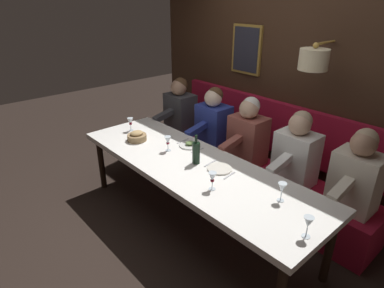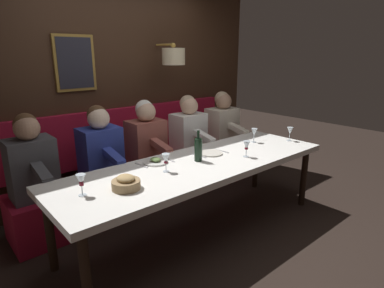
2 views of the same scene
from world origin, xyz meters
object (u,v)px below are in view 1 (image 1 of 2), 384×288
object	(u,v)px
wine_glass_1	(212,177)
bread_bowl	(137,136)
wine_glass_0	(130,122)
wine_bottle	(196,152)
diner_nearest	(357,174)
wine_glass_3	(282,188)
diner_far	(213,120)
diner_farthest	(180,108)
diner_near	(296,151)
dining_table	(192,169)
wine_glass_2	(168,141)
wine_glass_4	(308,223)
diner_middle	(248,133)

from	to	relation	value
wine_glass_1	bread_bowl	size ratio (longest dim) A/B	0.75
wine_glass_0	wine_bottle	distance (m)	1.16
bread_bowl	diner_nearest	bearing A→B (deg)	-64.75
bread_bowl	wine_glass_3	bearing A→B (deg)	-83.35
diner_far	wine_glass_1	bearing A→B (deg)	-135.28
diner_farthest	wine_glass_3	world-z (taller)	diner_farthest
diner_near	bread_bowl	bearing A→B (deg)	123.81
diner_farthest	wine_glass_3	size ratio (longest dim) A/B	4.82
dining_table	wine_glass_2	size ratio (longest dim) A/B	17.32
wine_glass_2	wine_glass_3	world-z (taller)	same
wine_glass_4	diner_far	bearing A→B (deg)	62.36
diner_near	wine_glass_1	world-z (taller)	diner_near
diner_far	wine_glass_1	xyz separation A→B (m)	(-1.06, -1.05, 0.04)
diner_nearest	bread_bowl	xyz separation A→B (m)	(-0.98, 2.07, -0.03)
wine_glass_2	wine_glass_4	xyz separation A→B (m)	(-0.12, -1.72, 0.00)
wine_glass_1	wine_glass_4	size ratio (longest dim) A/B	1.00
wine_bottle	bread_bowl	size ratio (longest dim) A/B	1.36
wine_glass_0	bread_bowl	world-z (taller)	wine_glass_0
dining_table	wine_glass_0	bearing A→B (deg)	89.34
diner_middle	wine_glass_1	world-z (taller)	diner_middle
wine_glass_4	wine_glass_1	bearing A→B (deg)	94.02
wine_glass_1	wine_glass_4	distance (m)	0.86
diner_nearest	dining_table	bearing A→B (deg)	125.93
dining_table	wine_bottle	distance (m)	0.18
diner_middle	bread_bowl	world-z (taller)	diner_middle
diner_nearest	wine_glass_1	bearing A→B (deg)	144.46
wine_glass_1	wine_glass_2	xyz separation A→B (m)	(0.19, 0.86, 0.00)
diner_middle	bread_bowl	bearing A→B (deg)	139.90
diner_near	diner_middle	world-z (taller)	same
diner_near	wine_glass_1	size ratio (longest dim) A/B	4.82
bread_bowl	diner_near	bearing A→B (deg)	-56.19
diner_nearest	diner_far	world-z (taller)	same
wine_glass_3	wine_glass_4	distance (m)	0.44
dining_table	bread_bowl	distance (m)	0.86
diner_farthest	wine_glass_2	world-z (taller)	diner_farthest
wine_glass_4	wine_bottle	xyz separation A→B (m)	(0.16, 1.31, -0.00)
diner_far	wine_glass_3	world-z (taller)	diner_far
wine_glass_0	wine_bottle	world-z (taller)	wine_bottle
wine_glass_1	wine_bottle	distance (m)	0.50
wine_glass_3	wine_glass_2	bearing A→B (deg)	94.68
diner_far	wine_glass_0	bearing A→B (deg)	147.19
diner_near	diner_far	xyz separation A→B (m)	(0.00, 1.20, 0.00)
diner_nearest	wine_bottle	distance (m)	1.47
diner_farthest	wine_glass_4	distance (m)	2.77
diner_farthest	diner_nearest	bearing A→B (deg)	-90.00
dining_table	wine_glass_1	size ratio (longest dim) A/B	17.32
dining_table	bread_bowl	xyz separation A→B (m)	(-0.09, 0.85, 0.11)
wine_bottle	wine_glass_0	bearing A→B (deg)	91.34
diner_far	diner_farthest	size ratio (longest dim) A/B	1.00
wine_glass_2	diner_near	bearing A→B (deg)	-48.90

